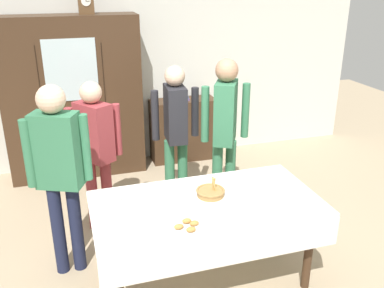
{
  "coord_description": "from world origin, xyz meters",
  "views": [
    {
      "loc": [
        -0.99,
        -3.03,
        2.46
      ],
      "look_at": [
        0.0,
        0.2,
        1.12
      ],
      "focal_mm": 39.59,
      "sensor_mm": 36.0,
      "label": 1
    }
  ],
  "objects_px": {
    "bookshelf_low": "(183,130)",
    "tea_cup_back_edge": "(150,200)",
    "tea_cup_near_left": "(252,191)",
    "spoon_near_left": "(223,181)",
    "person_by_cabinet": "(225,123)",
    "tea_cup_far_left": "(264,182)",
    "person_beside_shelf": "(176,124)",
    "mantel_clock": "(86,3)",
    "bread_basket": "(211,192)",
    "person_behind_table_left": "(95,143)",
    "person_near_right_end": "(59,164)",
    "tea_cup_near_right": "(191,209)",
    "dining_table": "(208,215)",
    "spoon_near_right": "(304,203)",
    "pastry_plate": "(187,227)",
    "wall_cabinet": "(74,99)",
    "book_stack": "(183,97)",
    "tea_cup_front_edge": "(117,200)",
    "tea_cup_far_right": "(260,204)"
  },
  "relations": [
    {
      "from": "bookshelf_low",
      "to": "tea_cup_back_edge",
      "type": "distance_m",
      "value": 2.7
    },
    {
      "from": "tea_cup_near_left",
      "to": "spoon_near_left",
      "type": "bearing_deg",
      "value": 115.25
    },
    {
      "from": "bookshelf_low",
      "to": "person_by_cabinet",
      "type": "relative_size",
      "value": 0.53
    },
    {
      "from": "tea_cup_far_left",
      "to": "person_beside_shelf",
      "type": "height_order",
      "value": "person_beside_shelf"
    },
    {
      "from": "mantel_clock",
      "to": "tea_cup_far_left",
      "type": "height_order",
      "value": "mantel_clock"
    },
    {
      "from": "tea_cup_back_edge",
      "to": "bread_basket",
      "type": "height_order",
      "value": "bread_basket"
    },
    {
      "from": "person_behind_table_left",
      "to": "mantel_clock",
      "type": "bearing_deg",
      "value": 85.22
    },
    {
      "from": "bookshelf_low",
      "to": "person_near_right_end",
      "type": "relative_size",
      "value": 0.53
    },
    {
      "from": "tea_cup_near_right",
      "to": "bread_basket",
      "type": "xyz_separation_m",
      "value": [
        0.23,
        0.2,
        0.01
      ]
    },
    {
      "from": "bread_basket",
      "to": "dining_table",
      "type": "bearing_deg",
      "value": -117.64
    },
    {
      "from": "mantel_clock",
      "to": "person_behind_table_left",
      "type": "distance_m",
      "value": 1.88
    },
    {
      "from": "tea_cup_near_right",
      "to": "mantel_clock",
      "type": "bearing_deg",
      "value": 100.27
    },
    {
      "from": "tea_cup_near_right",
      "to": "person_by_cabinet",
      "type": "xyz_separation_m",
      "value": [
        0.71,
        1.12,
        0.26
      ]
    },
    {
      "from": "bookshelf_low",
      "to": "person_behind_table_left",
      "type": "distance_m",
      "value": 2.04
    },
    {
      "from": "spoon_near_right",
      "to": "tea_cup_near_right",
      "type": "bearing_deg",
      "value": 170.76
    },
    {
      "from": "spoon_near_left",
      "to": "person_by_cabinet",
      "type": "bearing_deg",
      "value": 68.14
    },
    {
      "from": "dining_table",
      "to": "mantel_clock",
      "type": "height_order",
      "value": "mantel_clock"
    },
    {
      "from": "mantel_clock",
      "to": "tea_cup_back_edge",
      "type": "relative_size",
      "value": 1.85
    },
    {
      "from": "pastry_plate",
      "to": "person_near_right_end",
      "type": "xyz_separation_m",
      "value": [
        -0.84,
        0.82,
        0.26
      ]
    },
    {
      "from": "tea_cup_far_left",
      "to": "person_beside_shelf",
      "type": "bearing_deg",
      "value": 111.31
    },
    {
      "from": "bread_basket",
      "to": "person_behind_table_left",
      "type": "distance_m",
      "value": 1.33
    },
    {
      "from": "spoon_near_left",
      "to": "pastry_plate",
      "type": "bearing_deg",
      "value": -129.52
    },
    {
      "from": "wall_cabinet",
      "to": "book_stack",
      "type": "relative_size",
      "value": 11.13
    },
    {
      "from": "bread_basket",
      "to": "spoon_near_left",
      "type": "xyz_separation_m",
      "value": [
        0.2,
        0.22,
        -0.03
      ]
    },
    {
      "from": "bookshelf_low",
      "to": "tea_cup_front_edge",
      "type": "height_order",
      "value": "bookshelf_low"
    },
    {
      "from": "bread_basket",
      "to": "person_near_right_end",
      "type": "relative_size",
      "value": 0.14
    },
    {
      "from": "book_stack",
      "to": "tea_cup_front_edge",
      "type": "distance_m",
      "value": 2.72
    },
    {
      "from": "pastry_plate",
      "to": "spoon_near_left",
      "type": "height_order",
      "value": "pastry_plate"
    },
    {
      "from": "tea_cup_near_left",
      "to": "tea_cup_near_right",
      "type": "relative_size",
      "value": 1.0
    },
    {
      "from": "bread_basket",
      "to": "spoon_near_right",
      "type": "relative_size",
      "value": 2.02
    },
    {
      "from": "wall_cabinet",
      "to": "tea_cup_far_right",
      "type": "height_order",
      "value": "wall_cabinet"
    },
    {
      "from": "tea_cup_near_left",
      "to": "person_beside_shelf",
      "type": "relative_size",
      "value": 0.08
    },
    {
      "from": "bread_basket",
      "to": "person_near_right_end",
      "type": "distance_m",
      "value": 1.26
    },
    {
      "from": "dining_table",
      "to": "wall_cabinet",
      "type": "bearing_deg",
      "value": 109.17
    },
    {
      "from": "person_beside_shelf",
      "to": "tea_cup_far_left",
      "type": "bearing_deg",
      "value": -68.69
    },
    {
      "from": "tea_cup_near_left",
      "to": "tea_cup_front_edge",
      "type": "distance_m",
      "value": 1.11
    },
    {
      "from": "tea_cup_near_left",
      "to": "bread_basket",
      "type": "relative_size",
      "value": 0.54
    },
    {
      "from": "person_near_right_end",
      "to": "tea_cup_back_edge",
      "type": "bearing_deg",
      "value": -29.63
    },
    {
      "from": "pastry_plate",
      "to": "person_beside_shelf",
      "type": "height_order",
      "value": "person_beside_shelf"
    },
    {
      "from": "person_near_right_end",
      "to": "pastry_plate",
      "type": "bearing_deg",
      "value": -44.15
    },
    {
      "from": "spoon_near_left",
      "to": "person_near_right_end",
      "type": "xyz_separation_m",
      "value": [
        -1.37,
        0.18,
        0.27
      ]
    },
    {
      "from": "tea_cup_front_edge",
      "to": "spoon_near_left",
      "type": "xyz_separation_m",
      "value": [
        0.95,
        0.12,
        -0.02
      ]
    },
    {
      "from": "tea_cup_front_edge",
      "to": "pastry_plate",
      "type": "distance_m",
      "value": 0.67
    },
    {
      "from": "tea_cup_back_edge",
      "to": "pastry_plate",
      "type": "bearing_deg",
      "value": -67.76
    },
    {
      "from": "pastry_plate",
      "to": "bread_basket",
      "type": "bearing_deg",
      "value": 52.03
    },
    {
      "from": "tea_cup_far_right",
      "to": "tea_cup_front_edge",
      "type": "height_order",
      "value": "same"
    },
    {
      "from": "spoon_near_left",
      "to": "tea_cup_far_right",
      "type": "bearing_deg",
      "value": -77.74
    },
    {
      "from": "tea_cup_near_left",
      "to": "pastry_plate",
      "type": "relative_size",
      "value": 0.46
    },
    {
      "from": "tea_cup_near_left",
      "to": "tea_cup_near_right",
      "type": "bearing_deg",
      "value": -167.6
    },
    {
      "from": "mantel_clock",
      "to": "tea_cup_front_edge",
      "type": "xyz_separation_m",
      "value": [
        -0.04,
        -2.37,
        -1.37
      ]
    }
  ]
}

